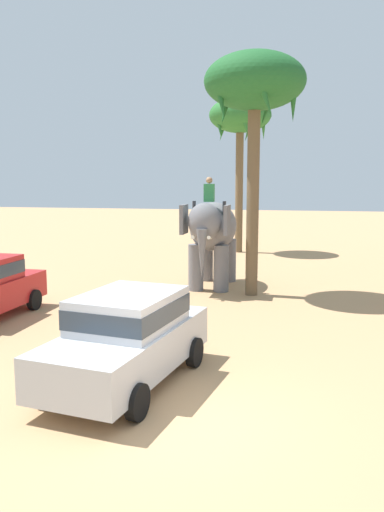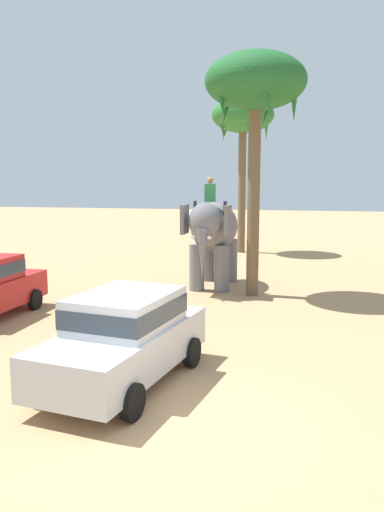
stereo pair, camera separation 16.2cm
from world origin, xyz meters
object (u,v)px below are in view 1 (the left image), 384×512
at_px(car_sedan_foreground, 128,335).
at_px(palm_tree_left_of_road, 255,88).
at_px(elephant_with_mahout, 212,231).
at_px(palm_tree_behind_elephant, 240,120).

distance_m(car_sedan_foreground, palm_tree_left_of_road, 9.95).
xyz_separation_m(elephant_with_mahout, palm_tree_left_of_road, (1.51, -0.98, 4.65)).
bearing_deg(car_sedan_foreground, palm_tree_behind_elephant, 91.06).
height_order(car_sedan_foreground, elephant_with_mahout, elephant_with_mahout).
xyz_separation_m(car_sedan_foreground, palm_tree_left_of_road, (1.44, 8.02, 5.71)).
bearing_deg(palm_tree_left_of_road, elephant_with_mahout, 146.99).
distance_m(car_sedan_foreground, palm_tree_behind_elephant, 19.24).
bearing_deg(elephant_with_mahout, palm_tree_behind_elephant, 91.65).
relative_size(palm_tree_behind_elephant, palm_tree_left_of_road, 1.03).
bearing_deg(palm_tree_behind_elephant, car_sedan_foreground, -88.94).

